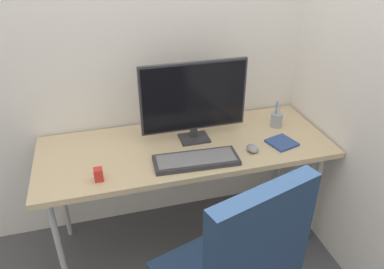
# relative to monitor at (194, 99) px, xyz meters

# --- Properties ---
(ground_plane) EXTENTS (8.00, 8.00, 0.00)m
(ground_plane) POSITION_rel_monitor_xyz_m (-0.06, -0.06, -0.97)
(ground_plane) COLOR #4C4C51
(wall_back) EXTENTS (3.39, 0.04, 2.80)m
(wall_back) POSITION_rel_monitor_xyz_m (-0.06, 0.29, 0.43)
(wall_back) COLOR white
(wall_back) RESTS_ON ground_plane
(wall_side_right) EXTENTS (0.04, 2.37, 2.80)m
(wall_side_right) POSITION_rel_monitor_xyz_m (0.79, -0.31, 0.43)
(wall_side_right) COLOR white
(wall_side_right) RESTS_ON ground_plane
(desk) EXTENTS (1.65, 0.63, 0.72)m
(desk) POSITION_rel_monitor_xyz_m (-0.06, -0.06, -0.30)
(desk) COLOR #D1B78C
(desk) RESTS_ON ground_plane
(monitor) EXTENTS (0.60, 0.13, 0.47)m
(monitor) POSITION_rel_monitor_xyz_m (0.00, 0.00, 0.00)
(monitor) COLOR #333338
(monitor) RESTS_ON desk
(keyboard) EXTENTS (0.46, 0.19, 0.03)m
(keyboard) POSITION_rel_monitor_xyz_m (-0.06, -0.24, -0.24)
(keyboard) COLOR #333338
(keyboard) RESTS_ON desk
(mouse) EXTENTS (0.07, 0.08, 0.04)m
(mouse) POSITION_rel_monitor_xyz_m (0.27, -0.22, -0.24)
(mouse) COLOR gray
(mouse) RESTS_ON desk
(pen_holder) EXTENTS (0.07, 0.07, 0.17)m
(pen_holder) POSITION_rel_monitor_xyz_m (0.53, 0.01, -0.21)
(pen_holder) COLOR #9EA0A5
(pen_holder) RESTS_ON desk
(notebook) EXTENTS (0.18, 0.18, 0.01)m
(notebook) POSITION_rel_monitor_xyz_m (0.47, -0.19, -0.25)
(notebook) COLOR #334C8C
(notebook) RESTS_ON desk
(desk_clamp_accessory) EXTENTS (0.04, 0.04, 0.07)m
(desk_clamp_accessory) POSITION_rel_monitor_xyz_m (-0.56, -0.27, -0.22)
(desk_clamp_accessory) COLOR red
(desk_clamp_accessory) RESTS_ON desk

